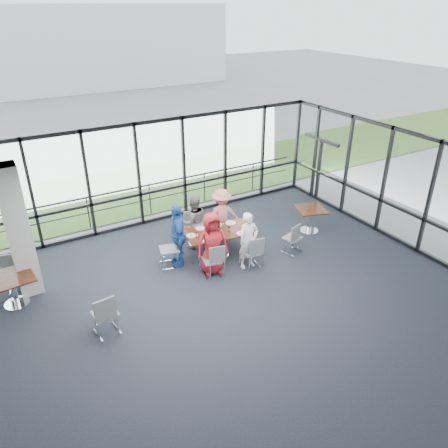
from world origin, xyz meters
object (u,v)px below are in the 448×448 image
main_table (218,236)px  side_table_right (311,212)px  chair_main_nl (212,260)px  chair_spare_lb (15,274)px  chair_main_end (169,249)px  chair_spare_r (292,238)px  diner_near_right (248,241)px  chair_main_fr (223,224)px  diner_end (178,235)px  chair_spare_la (105,314)px  chair_main_nr (251,252)px  diner_near_left (212,244)px  diner_far_left (194,222)px  diner_far_right (222,215)px  side_table_left (11,281)px  structural_column (19,232)px  chair_main_fl (195,229)px

main_table → side_table_right: 3.08m
chair_main_nl → chair_spare_lb: chair_main_nl is taller
side_table_right → chair_main_end: bearing=175.4°
chair_main_end → chair_spare_r: size_ratio=1.10×
diner_near_right → chair_main_fr: bearing=81.9°
side_table_right → chair_main_end: size_ratio=1.05×
diner_end → chair_spare_la: (-2.47, -1.70, -0.37)m
diner_near_right → chair_main_nr: diner_near_right is taller
diner_near_right → chair_main_fr: 1.75m
diner_near_left → chair_spare_r: size_ratio=1.88×
diner_far_left → diner_end: bearing=45.1°
diner_near_left → chair_main_fr: size_ratio=1.90×
chair_main_nr → chair_spare_la: size_ratio=0.90×
main_table → diner_far_left: 0.85m
diner_far_right → side_table_right: bearing=174.8°
side_table_left → chair_spare_la: (1.52, -2.00, -0.16)m
diner_near_left → diner_far_right: diner_near_left is taller
main_table → chair_main_nr: size_ratio=2.17×
structural_column → side_table_right: structural_column is taller
diner_near_right → diner_far_left: size_ratio=0.98×
chair_main_fr → diner_far_right: bearing=45.8°
chair_main_nr → chair_main_fr: 1.77m
diner_far_left → chair_main_nl: size_ratio=1.77×
chair_main_nl → chair_main_fl: size_ratio=0.97×
diner_end → structural_column: bearing=-83.0°
structural_column → diner_near_right: (5.10, -1.74, -0.83)m
chair_main_fr → chair_spare_la: bearing=32.3°
structural_column → diner_end: bearing=-11.0°
chair_main_nl → chair_spare_la: (-2.96, -0.77, 0.04)m
chair_main_fr → chair_spare_lb: (-5.62, 0.22, -0.00)m
diner_far_left → structural_column: bearing=5.8°
side_table_right → chair_spare_lb: bearing=171.4°
diner_far_left → chair_spare_r: size_ratio=1.76×
chair_main_end → chair_main_nl: bearing=52.6°
main_table → diner_far_left: size_ratio=1.21×
structural_column → diner_near_left: 4.49m
diner_far_left → chair_spare_r: 2.75m
main_table → chair_main_fl: chair_main_fl is taller
diner_far_left → chair_main_end: (-1.01, -0.56, -0.29)m
chair_main_fl → chair_spare_lb: bearing=3.1°
structural_column → diner_near_right: 5.45m
diner_near_left → main_table: bearing=57.5°
structural_column → diner_near_right: structural_column is taller
diner_far_left → diner_far_right: (0.87, -0.04, 0.01)m
diner_near_right → chair_main_fl: size_ratio=1.68×
diner_end → chair_main_nr: diner_end is taller
chair_main_nl → chair_spare_lb: bearing=170.8°
chair_main_fr → chair_spare_la: chair_spare_la is taller
diner_far_left → chair_main_fr: diner_far_left is taller
chair_spare_lb → chair_spare_r: bearing=178.2°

